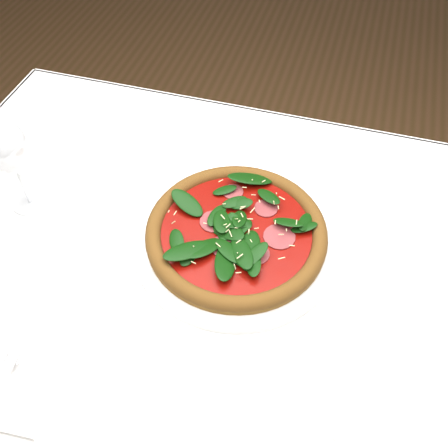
% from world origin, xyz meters
% --- Properties ---
extents(ground, '(6.00, 6.00, 0.00)m').
position_xyz_m(ground, '(0.00, 0.00, 0.00)').
color(ground, brown).
rests_on(ground, ground).
extents(dining_table, '(1.21, 0.81, 0.75)m').
position_xyz_m(dining_table, '(0.00, 0.00, 0.65)').
color(dining_table, white).
rests_on(dining_table, ground).
extents(plate, '(0.36, 0.36, 0.02)m').
position_xyz_m(plate, '(0.01, 0.03, 0.76)').
color(plate, silver).
rests_on(plate, dining_table).
extents(pizza, '(0.33, 0.33, 0.04)m').
position_xyz_m(pizza, '(0.01, 0.03, 0.78)').
color(pizza, brown).
rests_on(pizza, plate).
extents(wine_glass, '(0.08, 0.08, 0.19)m').
position_xyz_m(wine_glass, '(-0.38, 0.01, 0.88)').
color(wine_glass, silver).
rests_on(wine_glass, dining_table).
extents(fork, '(0.03, 0.17, 0.00)m').
position_xyz_m(fork, '(-0.24, -0.31, 0.76)').
color(fork, silver).
rests_on(fork, napkin).
extents(saucer_near, '(0.16, 0.16, 0.01)m').
position_xyz_m(saucer_near, '(0.29, -0.21, 0.76)').
color(saucer_near, silver).
rests_on(saucer_near, dining_table).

